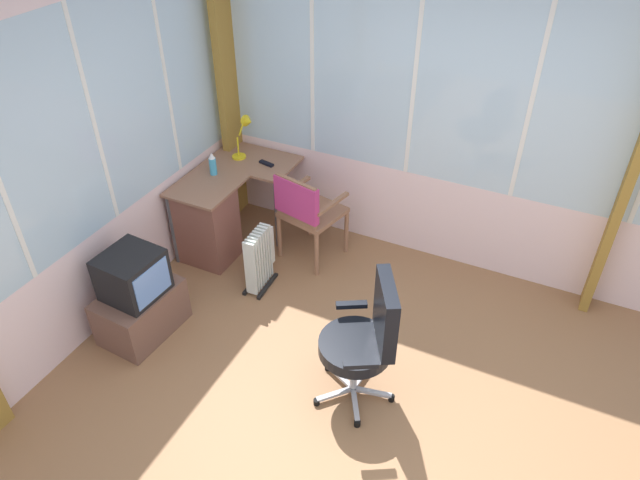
# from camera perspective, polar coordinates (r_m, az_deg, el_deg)

# --- Properties ---
(ground) EXTENTS (5.10, 5.55, 0.06)m
(ground) POSITION_cam_1_polar(r_m,az_deg,el_deg) (4.20, 3.99, -17.96)
(ground) COLOR #8F6441
(north_window_panel) EXTENTS (4.10, 0.07, 2.61)m
(north_window_panel) POSITION_cam_1_polar(r_m,az_deg,el_deg) (4.39, -24.33, 4.87)
(north_window_panel) COLOR silver
(north_window_panel) RESTS_ON ground
(east_window_panel) EXTENTS (0.07, 4.55, 2.61)m
(east_window_panel) POSITION_cam_1_polar(r_m,az_deg,el_deg) (4.91, 14.11, 10.52)
(east_window_panel) COLOR silver
(east_window_panel) RESTS_ON ground
(curtain_corner) EXTENTS (0.31, 0.08, 2.51)m
(curtain_corner) POSITION_cam_1_polar(r_m,az_deg,el_deg) (5.60, -8.88, 13.95)
(curtain_corner) COLOR olive
(curtain_corner) RESTS_ON ground
(curtain_east_far) EXTENTS (0.31, 0.07, 2.51)m
(curtain_east_far) POSITION_cam_1_polar(r_m,az_deg,el_deg) (4.82, 28.27, 5.84)
(curtain_east_far) COLOR olive
(curtain_east_far) RESTS_ON ground
(desk) EXTENTS (1.14, 0.81, 0.74)m
(desk) POSITION_cam_1_polar(r_m,az_deg,el_deg) (5.35, -10.80, 2.03)
(desk) COLOR #91644B
(desk) RESTS_ON ground
(desk_lamp) EXTENTS (0.23, 0.20, 0.40)m
(desk_lamp) POSITION_cam_1_polar(r_m,az_deg,el_deg) (5.49, -7.29, 10.70)
(desk_lamp) COLOR yellow
(desk_lamp) RESTS_ON desk
(tv_remote) EXTENTS (0.07, 0.16, 0.02)m
(tv_remote) POSITION_cam_1_polar(r_m,az_deg,el_deg) (5.43, -5.28, 7.50)
(tv_remote) COLOR black
(tv_remote) RESTS_ON desk
(spray_bottle) EXTENTS (0.06, 0.06, 0.22)m
(spray_bottle) POSITION_cam_1_polar(r_m,az_deg,el_deg) (5.29, -10.50, 7.36)
(spray_bottle) COLOR #44AAD5
(spray_bottle) RESTS_ON desk
(wooden_armchair) EXTENTS (0.58, 0.57, 0.90)m
(wooden_armchair) POSITION_cam_1_polar(r_m,az_deg,el_deg) (5.08, -1.58, 3.20)
(wooden_armchair) COLOR #8F6147
(wooden_armchair) RESTS_ON ground
(office_chair) EXTENTS (0.62, 0.58, 1.02)m
(office_chair) POSITION_cam_1_polar(r_m,az_deg,el_deg) (3.91, 4.69, -9.30)
(office_chair) COLOR #B7B7BF
(office_chair) RESTS_ON ground
(tv_on_stand) EXTENTS (0.67, 0.48, 0.76)m
(tv_on_stand) POSITION_cam_1_polar(r_m,az_deg,el_deg) (4.73, -17.40, -5.51)
(tv_on_stand) COLOR brown
(tv_on_stand) RESTS_ON ground
(space_heater) EXTENTS (0.39, 0.19, 0.57)m
(space_heater) POSITION_cam_1_polar(r_m,az_deg,el_deg) (5.01, -5.90, -1.78)
(space_heater) COLOR silver
(space_heater) RESTS_ON ground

